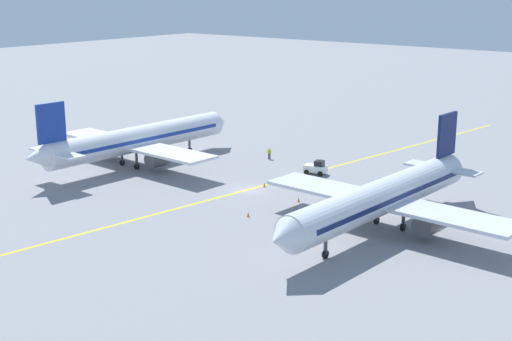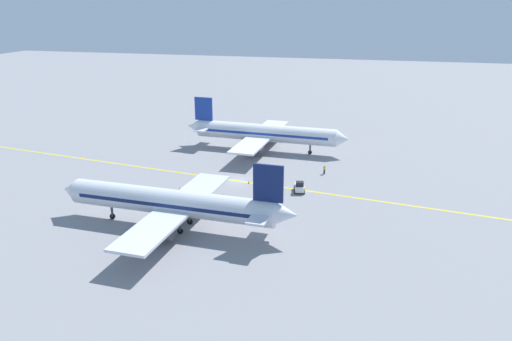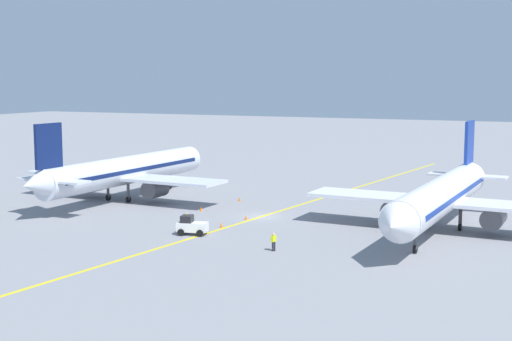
# 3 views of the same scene
# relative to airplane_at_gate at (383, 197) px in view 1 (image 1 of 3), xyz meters

# --- Properties ---
(ground_plane) EXTENTS (400.00, 400.00, 0.00)m
(ground_plane) POSITION_rel_airplane_at_gate_xyz_m (20.54, -3.13, -3.71)
(ground_plane) COLOR gray
(apron_yellow_centreline) EXTENTS (17.31, 118.86, 0.01)m
(apron_yellow_centreline) POSITION_rel_airplane_at_gate_xyz_m (20.54, -3.13, -3.71)
(apron_yellow_centreline) COLOR yellow
(apron_yellow_centreline) RESTS_ON ground
(airplane_at_gate) EXTENTS (28.22, 35.52, 10.60)m
(airplane_at_gate) POSITION_rel_airplane_at_gate_xyz_m (0.00, 0.00, 0.00)
(airplane_at_gate) COLOR silver
(airplane_at_gate) RESTS_ON ground
(airplane_adjacent_stand) EXTENTS (28.23, 35.52, 10.60)m
(airplane_adjacent_stand) POSITION_rel_airplane_at_gate_xyz_m (40.43, -3.12, 0.00)
(airplane_adjacent_stand) COLOR white
(airplane_adjacent_stand) RESTS_ON ground
(baggage_tug_white) EXTENTS (3.26, 2.30, 2.11)m
(baggage_tug_white) POSITION_rel_airplane_at_gate_xyz_m (17.95, -14.63, -2.81)
(baggage_tug_white) COLOR white
(baggage_tug_white) RESTS_ON ground
(ground_crew_worker) EXTENTS (0.39, 0.48, 1.68)m
(ground_crew_worker) POSITION_rel_airplane_at_gate_xyz_m (28.08, -17.55, -2.80)
(ground_crew_worker) COLOR #23232D
(ground_crew_worker) RESTS_ON ground
(traffic_cone_near_nose) EXTENTS (0.32, 0.32, 0.55)m
(traffic_cone_near_nose) POSITION_rel_airplane_at_gate_xyz_m (19.65, -5.44, -3.43)
(traffic_cone_near_nose) COLOR orange
(traffic_cone_near_nose) RESTS_ON ground
(traffic_cone_mid_apron) EXTENTS (0.32, 0.32, 0.55)m
(traffic_cone_mid_apron) POSITION_rel_airplane_at_gate_xyz_m (19.11, -10.33, -3.43)
(traffic_cone_mid_apron) COLOR orange
(traffic_cone_mid_apron) RESTS_ON ground
(traffic_cone_by_wingtip) EXTENTS (0.32, 0.32, 0.55)m
(traffic_cone_by_wingtip) POSITION_rel_airplane_at_gate_xyz_m (12.63, -2.94, -3.43)
(traffic_cone_by_wingtip) COLOR orange
(traffic_cone_by_wingtip) RESTS_ON ground
(traffic_cone_far_edge) EXTENTS (0.32, 0.32, 0.55)m
(traffic_cone_far_edge) POSITION_rel_airplane_at_gate_xyz_m (13.83, 5.04, -3.43)
(traffic_cone_far_edge) COLOR orange
(traffic_cone_far_edge) RESTS_ON ground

